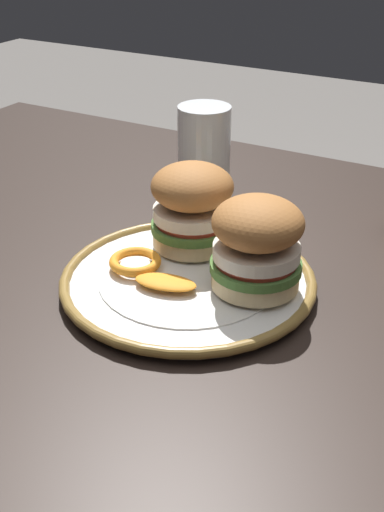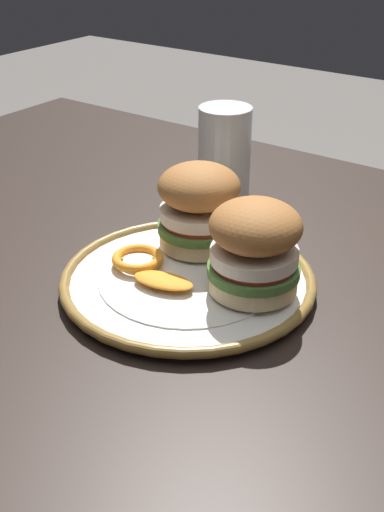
% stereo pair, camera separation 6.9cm
% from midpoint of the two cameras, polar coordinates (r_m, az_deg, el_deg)
% --- Properties ---
extents(dining_table, '(1.35, 0.94, 0.76)m').
position_cam_midpoint_polar(dining_table, '(0.79, -2.85, -8.80)').
color(dining_table, black).
rests_on(dining_table, ground).
extents(dinner_plate, '(0.28, 0.28, 0.02)m').
position_cam_midpoint_polar(dinner_plate, '(0.73, -2.69, -2.16)').
color(dinner_plate, white).
rests_on(dinner_plate, dining_table).
extents(sandwich_half_left, '(0.13, 0.13, 0.10)m').
position_cam_midpoint_polar(sandwich_half_left, '(0.77, -2.55, 4.36)').
color(sandwich_half_left, beige).
rests_on(sandwich_half_left, dinner_plate).
extents(sandwich_half_right, '(0.11, 0.11, 0.10)m').
position_cam_midpoint_polar(sandwich_half_right, '(0.69, 2.76, 1.06)').
color(sandwich_half_right, beige).
rests_on(sandwich_half_right, dinner_plate).
extents(orange_peel_curled, '(0.08, 0.08, 0.01)m').
position_cam_midpoint_polar(orange_peel_curled, '(0.75, -7.56, -0.57)').
color(orange_peel_curled, orange).
rests_on(orange_peel_curled, dinner_plate).
extents(orange_peel_strip_long, '(0.07, 0.05, 0.01)m').
position_cam_midpoint_polar(orange_peel_strip_long, '(0.71, -5.09, -2.34)').
color(orange_peel_strip_long, orange).
rests_on(orange_peel_strip_long, dinner_plate).
extents(drinking_glass, '(0.07, 0.07, 0.13)m').
position_cam_midpoint_polar(drinking_glass, '(0.95, -1.05, 8.52)').
color(drinking_glass, white).
rests_on(drinking_glass, dining_table).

